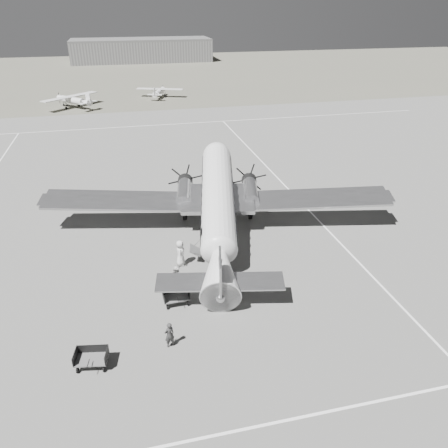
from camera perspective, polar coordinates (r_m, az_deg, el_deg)
The scene contains 14 objects.
ground at distance 31.51m, azimuth -4.67°, elevation -5.21°, with size 260.00×260.00×0.00m, color slate.
taxi_line_near at distance 21.20m, azimuth 2.06°, elevation -25.32°, with size 60.00×0.15×0.01m, color white.
taxi_line_right at distance 34.99m, azimuth 15.13°, elevation -2.61°, with size 0.15×80.00×0.01m, color white.
taxi_line_horizon at distance 68.59m, azimuth -10.16°, elevation 12.53°, with size 90.00×0.15×0.01m, color white.
grass_infield at distance 122.61m, azimuth -12.20°, elevation 18.67°, with size 260.00×90.00×0.01m, color #57564A.
hangar_main at distance 147.28m, azimuth -10.71°, elevation 21.43°, with size 42.00×14.00×6.60m.
dc3_airliner at distance 33.56m, azimuth -0.79°, elevation 2.32°, with size 28.66×19.88×5.46m, color #B5B5B7, non-canonical shape.
light_plane_left at distance 83.58m, azimuth -19.17°, elevation 14.90°, with size 11.13×9.03×2.31m, color silver, non-canonical shape.
light_plane_right at distance 89.34m, azimuth -8.43°, elevation 16.62°, with size 9.15×7.42×1.90m, color silver, non-canonical shape.
baggage_cart_near at distance 27.51m, azimuth -6.26°, elevation -9.48°, with size 1.70×1.20×0.96m, color #535353, non-canonical shape.
baggage_cart_far at distance 24.31m, azimuth -16.92°, elevation -16.51°, with size 1.74×1.23×0.98m, color #535353, non-canonical shape.
ground_crew at distance 24.41m, azimuth -7.15°, elevation -14.16°, with size 0.57×0.37×1.56m, color #2D2D2D.
ramp_agent at distance 28.22m, azimuth -6.13°, elevation -7.16°, with size 0.95×0.74×1.96m, color silver.
passenger at distance 30.96m, azimuth -5.71°, elevation -3.79°, with size 0.95×0.62×1.94m, color silver.
Camera 1 is at (-3.66, -26.40, 16.80)m, focal length 35.00 mm.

